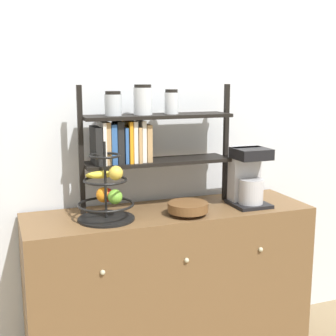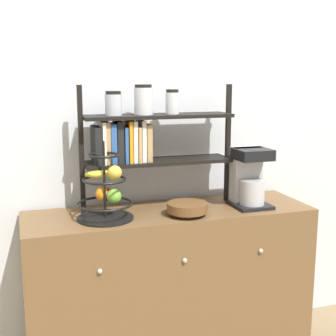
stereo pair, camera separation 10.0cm
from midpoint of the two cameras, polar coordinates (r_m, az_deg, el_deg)
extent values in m
cube|color=silver|center=(2.61, -0.52, 5.92)|extent=(7.00, 0.05, 2.60)
cube|color=brown|center=(2.59, 1.36, -14.27)|extent=(1.50, 0.45, 0.85)
sphere|color=#B2AD8C|center=(2.19, -7.00, -12.40)|extent=(0.02, 0.02, 0.02)
sphere|color=#B2AD8C|center=(2.30, 3.32, -11.21)|extent=(0.02, 0.02, 0.02)
sphere|color=#B2AD8C|center=(2.47, 12.40, -9.86)|extent=(0.02, 0.02, 0.02)
cube|color=black|center=(2.56, 11.07, -4.43)|extent=(0.19, 0.21, 0.02)
cube|color=#B7B7BC|center=(2.57, 10.58, -0.74)|extent=(0.16, 0.08, 0.30)
cylinder|color=#B7B7BC|center=(2.52, 11.33, -2.90)|extent=(0.13, 0.13, 0.13)
cube|color=black|center=(2.49, 11.41, 1.66)|extent=(0.18, 0.17, 0.06)
cylinder|color=black|center=(2.31, -6.41, -6.08)|extent=(0.28, 0.28, 0.01)
cylinder|color=black|center=(2.26, -6.52, -1.42)|extent=(0.01, 0.01, 0.37)
torus|color=black|center=(2.29, -6.45, -4.35)|extent=(0.27, 0.27, 0.01)
torus|color=black|center=(2.26, -6.52, -1.42)|extent=(0.21, 0.21, 0.01)
torus|color=black|center=(2.24, -6.58, 1.57)|extent=(0.15, 0.15, 0.01)
sphere|color=red|center=(2.32, -6.42, -3.22)|extent=(0.07, 0.07, 0.07)
sphere|color=#6BAD33|center=(2.28, -5.36, -3.45)|extent=(0.07, 0.07, 0.07)
sphere|color=orange|center=(2.32, -6.69, -3.19)|extent=(0.08, 0.08, 0.08)
ellipsoid|color=yellow|center=(2.28, -7.03, -0.75)|extent=(0.15, 0.04, 0.04)
sphere|color=gold|center=(2.25, -5.26, -0.56)|extent=(0.07, 0.07, 0.07)
cylinder|color=brown|center=(2.36, 3.57, -5.56)|extent=(0.11, 0.11, 0.02)
cylinder|color=brown|center=(2.35, 3.58, -4.80)|extent=(0.20, 0.20, 0.05)
cube|color=black|center=(2.36, -9.33, 2.11)|extent=(0.02, 0.02, 0.64)
cube|color=black|center=(2.60, 8.39, 2.95)|extent=(0.02, 0.02, 0.64)
cube|color=black|center=(2.46, -0.04, 0.80)|extent=(0.78, 0.20, 0.02)
cube|color=black|center=(2.43, -0.04, 6.35)|extent=(0.78, 0.20, 0.02)
cube|color=black|center=(2.36, -7.54, 2.81)|extent=(0.03, 0.16, 0.19)
cube|color=white|center=(2.37, -6.86, 3.13)|extent=(0.02, 0.16, 0.21)
cube|color=tan|center=(2.37, -6.35, 3.15)|extent=(0.02, 0.14, 0.21)
cube|color=#2D599E|center=(2.38, -5.71, 3.05)|extent=(0.03, 0.15, 0.20)
cube|color=black|center=(2.39, -4.87, 3.22)|extent=(0.03, 0.13, 0.21)
cube|color=#2D599E|center=(2.39, -4.19, 2.89)|extent=(0.02, 0.14, 0.18)
cube|color=orange|center=(2.40, -3.69, 3.28)|extent=(0.02, 0.15, 0.21)
cube|color=white|center=(2.40, -3.12, 3.30)|extent=(0.02, 0.14, 0.21)
cube|color=tan|center=(2.41, -2.64, 2.97)|extent=(0.02, 0.16, 0.18)
cube|color=white|center=(2.42, -2.08, 3.35)|extent=(0.02, 0.13, 0.21)
cube|color=tan|center=(2.43, -1.42, 3.14)|extent=(0.03, 0.13, 0.19)
cylinder|color=silver|center=(2.36, -5.46, 7.66)|extent=(0.09, 0.09, 0.10)
cylinder|color=black|center=(2.36, -5.49, 9.13)|extent=(0.08, 0.08, 0.02)
cylinder|color=silver|center=(2.40, -1.82, 8.14)|extent=(0.10, 0.10, 0.14)
cylinder|color=black|center=(2.40, -1.83, 9.96)|extent=(0.09, 0.09, 0.02)
cylinder|color=silver|center=(2.45, 1.70, 7.89)|extent=(0.07, 0.07, 0.11)
cylinder|color=black|center=(2.45, 1.71, 9.38)|extent=(0.06, 0.06, 0.02)
camera|label=1|loc=(0.05, -88.80, 0.23)|focal=50.00mm
camera|label=2|loc=(0.05, 91.20, -0.23)|focal=50.00mm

